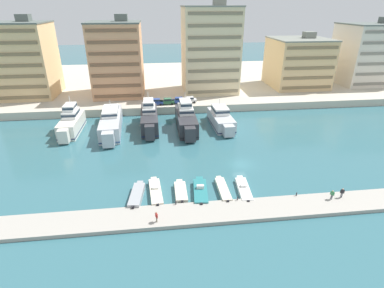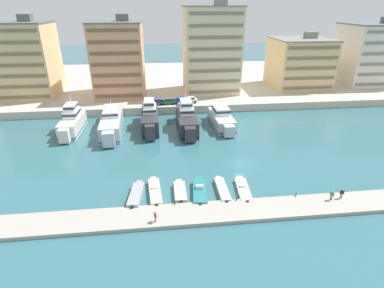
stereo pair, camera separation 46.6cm
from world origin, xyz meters
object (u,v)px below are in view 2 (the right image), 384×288
Objects in this scene: motorboat_cream_center at (222,190)px; car_white_center_left at (190,100)px; motorboat_cream_mid_left at (180,192)px; motorboat_teal_center_left at (200,191)px; pedestrian_far_side at (342,193)px; yacht_charcoal_center_left at (187,119)px; pedestrian_near_edge at (332,195)px; yacht_charcoal_mid_left at (150,118)px; motorboat_cream_left at (155,192)px; motorboat_grey_far_left at (136,195)px; yacht_ivory_far_left at (72,122)px; pedestrian_mid_deck at (155,216)px; yacht_silver_left at (112,122)px; motorboat_white_center_right at (243,189)px; yacht_silver_center at (222,119)px; car_blue_far_left at (157,102)px; car_green_left at (168,101)px; car_blue_mid_left at (179,100)px.

motorboat_cream_center is 43.30m from car_white_center_left.
motorboat_cream_mid_left reaches higher than motorboat_cream_center.
motorboat_teal_center_left is 4.89× the size of pedestrian_far_side.
yacht_charcoal_center_left is 38.90m from pedestrian_near_edge.
pedestrian_far_side is at bearing -49.00° from yacht_charcoal_mid_left.
motorboat_cream_left is at bearing 173.23° from motorboat_cream_mid_left.
motorboat_grey_far_left is (-10.93, -28.86, -2.02)m from yacht_charcoal_center_left.
yacht_ivory_far_left is 60.23m from pedestrian_far_side.
yacht_charcoal_center_left is 28.86m from motorboat_cream_mid_left.
car_white_center_left is (2.49, 14.50, 0.61)m from yacht_charcoal_center_left.
car_white_center_left is at bearing 81.65° from motorboat_cream_mid_left.
motorboat_cream_center is at bearing -89.02° from car_white_center_left.
car_white_center_left is at bearing 72.79° from motorboat_grey_far_left.
car_white_center_left is 51.37m from pedestrian_mid_deck.
car_white_center_left is (20.92, 13.55, 1.00)m from yacht_silver_left.
motorboat_cream_left is 5.18× the size of pedestrian_near_edge.
motorboat_cream_left is 14.67m from motorboat_white_center_right.
yacht_silver_left is at bearing 137.69° from pedestrian_near_edge.
yacht_ivory_far_left is at bearing 136.17° from motorboat_cream_center.
yacht_charcoal_center_left is 9.08m from yacht_silver_center.
pedestrian_near_edge is (16.31, -4.92, 1.16)m from motorboat_cream_center.
motorboat_cream_left is at bearing -90.89° from car_blue_far_left.
yacht_ivory_far_left is 3.68× the size of car_white_center_left.
yacht_silver_center is at bearing 55.95° from motorboat_grey_far_left.
motorboat_white_center_right is at bearing -1.50° from motorboat_teal_center_left.
yacht_ivory_far_left is at bearing 144.95° from pedestrian_far_side.
motorboat_cream_center is at bearing -43.83° from yacht_ivory_far_left.
yacht_silver_center reaches higher than car_white_center_left.
motorboat_teal_center_left is 1.97× the size of car_green_left.
pedestrian_far_side is (1.82, 0.25, 0.02)m from pedestrian_near_edge.
yacht_charcoal_mid_left is 30.65m from motorboat_grey_far_left.
yacht_silver_left reaches higher than car_blue_mid_left.
car_green_left and car_blue_mid_left have the same top height.
motorboat_cream_mid_left is at bearing -94.09° from car_blue_mid_left.
yacht_charcoal_center_left is 2.24× the size of motorboat_teal_center_left.
yacht_charcoal_center_left reaches higher than car_green_left.
motorboat_teal_center_left is 1.98× the size of car_blue_far_left.
car_blue_mid_left reaches higher than pedestrian_near_edge.
pedestrian_near_edge is at bearing -12.29° from motorboat_cream_mid_left.
car_white_center_left reaches higher than motorboat_cream_mid_left.
motorboat_cream_center is at bearing 32.65° from pedestrian_mid_deck.
motorboat_cream_left is at bearing 168.52° from pedestrian_near_edge.
pedestrian_near_edge reaches higher than motorboat_cream_center.
pedestrian_far_side is (21.95, -4.60, 1.15)m from motorboat_teal_center_left.
yacht_silver_left is 39.11m from motorboat_white_center_right.
yacht_charcoal_mid_left reaches higher than car_blue_far_left.
car_blue_mid_left is 2.54× the size of pedestrian_near_edge.
yacht_charcoal_center_left reaches higher than motorboat_teal_center_left.
yacht_silver_left is 2.66× the size of motorboat_teal_center_left.
motorboat_cream_center is 3.49m from motorboat_white_center_right.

